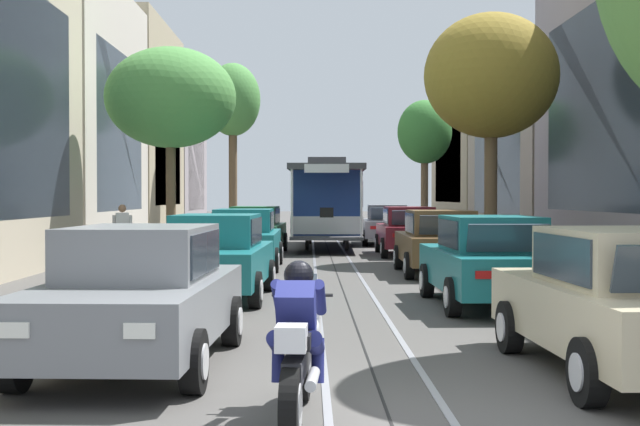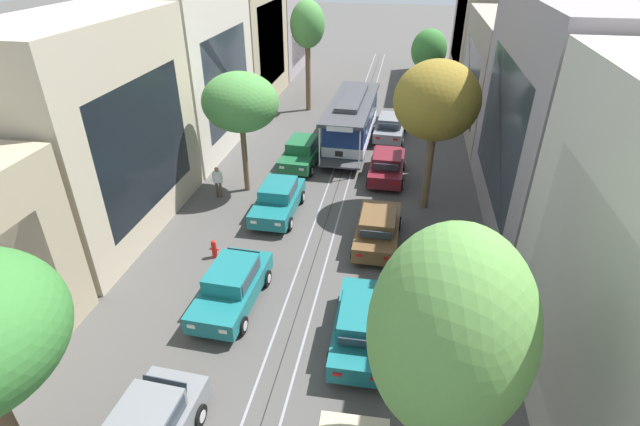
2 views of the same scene
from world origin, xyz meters
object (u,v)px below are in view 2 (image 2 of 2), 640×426
object	(u,v)px
street_tree_kerb_right_near	(450,334)
fire_hydrant	(214,249)
parked_car_teal_mid_left	(278,199)
street_tree_kerb_right_second	(437,102)
pedestrian_on_left_pavement	(489,334)
parked_car_maroon_fourth_right	(387,165)
cable_car_trolley	(352,121)
street_tree_kerb_left_second	(240,103)
parked_car_teal_second_left	(232,286)
street_tree_kerb_left_mid	(308,26)
street_tree_kerb_right_mid	(429,51)
parked_car_brown_mid_right	(378,228)
parked_car_grey_fifth_right	(390,127)
pedestrian_on_right_pavement	(218,180)
parked_car_teal_second_right	(362,325)
parked_car_green_fourth_left	(302,152)

from	to	relation	value
street_tree_kerb_right_near	fire_hydrant	distance (m)	12.85
parked_car_teal_mid_left	street_tree_kerb_right_second	world-z (taller)	street_tree_kerb_right_second
street_tree_kerb_right_second	pedestrian_on_left_pavement	size ratio (longest dim) A/B	4.44
parked_car_maroon_fourth_right	cable_car_trolley	bearing A→B (deg)	119.26
street_tree_kerb_left_second	street_tree_kerb_right_second	size ratio (longest dim) A/B	0.86
parked_car_teal_second_left	cable_car_trolley	size ratio (longest dim) A/B	0.48
street_tree_kerb_right_near	street_tree_kerb_left_mid	bearing A→B (deg)	106.75
street_tree_kerb_right_near	cable_car_trolley	size ratio (longest dim) A/B	0.81
street_tree_kerb_right_mid	street_tree_kerb_left_mid	bearing A→B (deg)	179.19
parked_car_teal_mid_left	parked_car_brown_mid_right	size ratio (longest dim) A/B	1.00
parked_car_brown_mid_right	cable_car_trolley	size ratio (longest dim) A/B	0.48
parked_car_grey_fifth_right	parked_car_brown_mid_right	bearing A→B (deg)	-89.51
parked_car_brown_mid_right	pedestrian_on_right_pavement	bearing A→B (deg)	160.77
parked_car_teal_second_left	street_tree_kerb_left_mid	xyz separation A→B (m)	(-1.72, 22.84, 5.39)
parked_car_teal_second_left	parked_car_teal_second_right	world-z (taller)	same
parked_car_grey_fifth_right	street_tree_kerb_left_mid	distance (m)	9.84
parked_car_grey_fifth_right	fire_hydrant	xyz separation A→B (m)	(-6.59, -15.19, -0.38)
parked_car_green_fourth_left	fire_hydrant	xyz separation A→B (m)	(-1.67, -9.90, -0.38)
parked_car_teal_second_right	street_tree_kerb_right_near	bearing A→B (deg)	-66.33
parked_car_teal_second_right	street_tree_kerb_right_mid	bearing A→B (deg)	84.91
parked_car_teal_second_right	parked_car_maroon_fourth_right	xyz separation A→B (m)	(0.09, 12.77, 0.00)
parked_car_teal_mid_left	parked_car_grey_fifth_right	xyz separation A→B (m)	(4.84, 11.13, 0.00)
parked_car_brown_mid_right	fire_hydrant	world-z (taller)	parked_car_brown_mid_right
street_tree_kerb_left_mid	street_tree_kerb_right_mid	world-z (taller)	street_tree_kerb_left_mid
parked_car_green_fourth_left	street_tree_kerb_left_second	bearing A→B (deg)	-121.12
parked_car_maroon_fourth_right	cable_car_trolley	xyz separation A→B (m)	(-2.54, 4.53, 0.86)
parked_car_green_fourth_left	pedestrian_on_left_pavement	size ratio (longest dim) A/B	2.71
parked_car_maroon_fourth_right	street_tree_kerb_left_second	distance (m)	8.71
pedestrian_on_left_pavement	fire_hydrant	distance (m)	11.26
parked_car_teal_mid_left	pedestrian_on_left_pavement	bearing A→B (deg)	-41.13
parked_car_grey_fifth_right	pedestrian_on_right_pavement	distance (m)	13.01
parked_car_green_fourth_left	pedestrian_on_right_pavement	bearing A→B (deg)	-125.77
pedestrian_on_left_pavement	pedestrian_on_right_pavement	world-z (taller)	pedestrian_on_right_pavement
street_tree_kerb_right_near	street_tree_kerb_right_mid	size ratio (longest dim) A/B	1.18
street_tree_kerb_left_second	street_tree_kerb_left_mid	bearing A→B (deg)	87.67
parked_car_green_fourth_left	street_tree_kerb_right_near	distance (m)	19.97
parked_car_grey_fifth_right	street_tree_kerb_right_near	distance (m)	23.99
parked_car_green_fourth_left	fire_hydrant	world-z (taller)	parked_car_green_fourth_left
parked_car_brown_mid_right	parked_car_maroon_fourth_right	distance (m)	6.69
parked_car_grey_fifth_right	street_tree_kerb_right_second	xyz separation A→B (m)	(2.20, -9.12, 4.59)
parked_car_teal_second_left	parked_car_grey_fifth_right	xyz separation A→B (m)	(4.84, 17.86, 0.00)
street_tree_kerb_right_second	cable_car_trolley	xyz separation A→B (m)	(-4.60, 7.41, -3.73)
parked_car_grey_fifth_right	pedestrian_on_left_pavement	world-z (taller)	pedestrian_on_left_pavement
street_tree_kerb_right_second	street_tree_kerb_left_second	bearing A→B (deg)	178.94
fire_hydrant	parked_car_maroon_fourth_right	bearing A→B (deg)	53.07
parked_car_grey_fifth_right	street_tree_kerb_right_near	size ratio (longest dim) A/B	0.59
parked_car_teal_second_left	parked_car_teal_second_right	size ratio (longest dim) A/B	1.01
parked_car_teal_second_right	pedestrian_on_right_pavement	world-z (taller)	pedestrian_on_right_pavement
parked_car_teal_mid_left	street_tree_kerb_right_near	size ratio (longest dim) A/B	0.59
parked_car_teal_second_left	pedestrian_on_left_pavement	world-z (taller)	pedestrian_on_left_pavement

